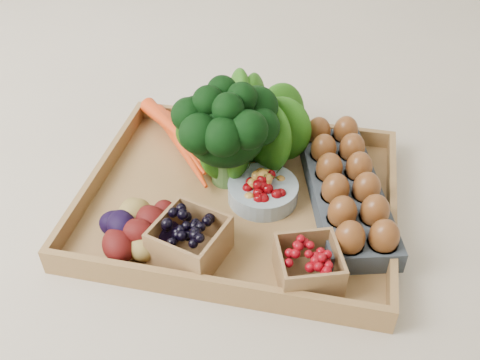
% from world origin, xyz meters
% --- Properties ---
extents(ground, '(4.00, 4.00, 0.00)m').
position_xyz_m(ground, '(0.00, 0.00, 0.00)').
color(ground, beige).
rests_on(ground, ground).
extents(tray, '(0.55, 0.45, 0.01)m').
position_xyz_m(tray, '(0.00, 0.00, 0.01)').
color(tray, '#A07543').
rests_on(tray, ground).
extents(carrots, '(0.23, 0.16, 0.05)m').
position_xyz_m(carrots, '(-0.15, 0.12, 0.04)').
color(carrots, '#EC4113').
rests_on(carrots, tray).
extents(lettuce, '(0.17, 0.17, 0.17)m').
position_xyz_m(lettuce, '(-0.02, 0.13, 0.10)').
color(lettuce, '#18590E').
rests_on(lettuce, tray).
extents(broccoli, '(0.19, 0.19, 0.15)m').
position_xyz_m(broccoli, '(-0.04, 0.05, 0.09)').
color(broccoli, black).
rests_on(broccoli, tray).
extents(cherry_bowl, '(0.13, 0.13, 0.03)m').
position_xyz_m(cherry_bowl, '(0.04, 0.01, 0.03)').
color(cherry_bowl, '#8C9EA5').
rests_on(cherry_bowl, tray).
extents(egg_carton, '(0.21, 0.36, 0.04)m').
position_xyz_m(egg_carton, '(0.19, 0.03, 0.04)').
color(egg_carton, '#3C444D').
rests_on(egg_carton, tray).
extents(potatoes, '(0.15, 0.15, 0.09)m').
position_xyz_m(potatoes, '(-0.14, -0.14, 0.06)').
color(potatoes, '#410B0A').
rests_on(potatoes, tray).
extents(punnet_blackberry, '(0.13, 0.13, 0.07)m').
position_xyz_m(punnet_blackberry, '(-0.05, -0.15, 0.05)').
color(punnet_blackberry, black).
rests_on(punnet_blackberry, tray).
extents(punnet_raspberry, '(0.12, 0.12, 0.06)m').
position_xyz_m(punnet_raspberry, '(0.14, -0.16, 0.05)').
color(punnet_raspberry, maroon).
rests_on(punnet_raspberry, tray).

